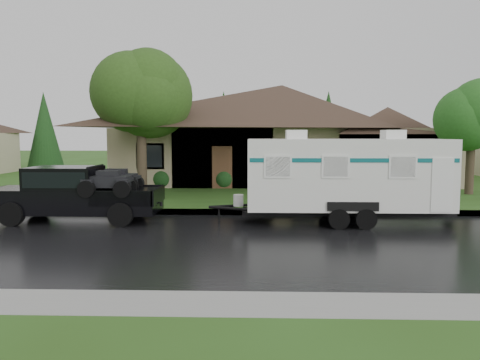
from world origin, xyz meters
The scene contains 10 objects.
ground centered at (0.00, 0.00, 0.00)m, with size 140.00×140.00×0.00m, color #2E5119.
road centered at (0.00, -2.00, 0.01)m, with size 140.00×8.00×0.01m, color black.
curb centered at (0.00, 2.25, 0.07)m, with size 140.00×0.50×0.15m, color gray.
lawn centered at (0.00, 15.00, 0.07)m, with size 140.00×26.00×0.15m, color #2E5119.
house_main centered at (2.29, 13.84, 3.59)m, with size 19.44×10.80×6.90m.
tree_left_green centered at (-4.64, 6.45, 4.64)m, with size 3.91×3.91×6.47m.
tree_right_green centered at (10.05, 7.10, 3.67)m, with size 3.07×3.07×5.08m.
shrub_row centered at (2.00, 9.30, 0.65)m, with size 13.60×1.00×1.00m.
pickup_truck centered at (-5.52, 0.71, 0.96)m, with size 5.35×2.03×1.78m.
travel_trailer centered at (3.28, 0.71, 1.57)m, with size 6.60×2.32×2.96m.
Camera 1 is at (0.35, -14.15, 2.80)m, focal length 35.00 mm.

